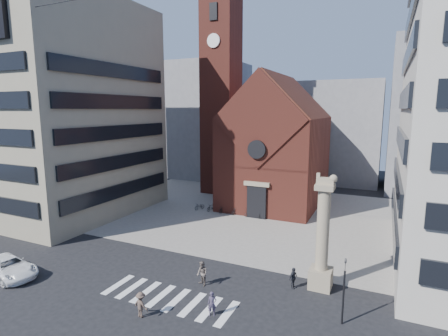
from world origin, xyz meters
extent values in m
plane|color=black|center=(0.00, 0.00, 0.00)|extent=(120.00, 120.00, 0.00)
cube|color=gray|center=(0.00, 19.00, 0.03)|extent=(46.00, 30.00, 0.05)
cube|color=maroon|center=(0.00, 25.00, 6.00)|extent=(12.00, 16.00, 12.00)
cube|color=#5F2A1E|center=(0.00, 25.40, 12.00)|extent=(12.00, 15.40, 12.00)
cube|color=maroon|center=(0.00, 17.05, 12.00)|extent=(11.76, 0.50, 11.76)
cylinder|color=black|center=(0.00, 16.60, 8.50)|extent=(2.20, 0.30, 2.20)
cube|color=black|center=(0.00, 16.85, 2.00)|extent=(2.40, 0.30, 4.00)
cube|color=tan|center=(0.00, 16.80, 4.30)|extent=(3.20, 0.40, 0.50)
cube|color=maroon|center=(-10.00, 28.00, 15.00)|extent=(5.00, 5.00, 30.00)
cylinder|color=white|center=(-10.00, 25.40, 23.00)|extent=(2.00, 0.20, 2.00)
cube|color=black|center=(-10.00, 25.40, 27.00)|extent=(1.20, 0.20, 2.40)
cube|color=gray|center=(-24.00, 10.00, 13.00)|extent=(18.00, 20.00, 26.00)
cube|color=gray|center=(-20.00, 40.00, 11.00)|extent=(16.00, 14.00, 22.00)
cube|color=gray|center=(6.00, 45.00, 9.00)|extent=(14.00, 12.00, 18.00)
cube|color=gray|center=(22.00, 42.00, 12.00)|extent=(16.00, 14.00, 24.00)
cube|color=tan|center=(10.00, 3.00, 0.75)|extent=(1.60, 1.60, 1.50)
cylinder|color=tan|center=(10.00, 3.00, 4.50)|extent=(0.90, 0.90, 6.00)
cube|color=tan|center=(10.00, 3.00, 7.70)|extent=(1.30, 1.30, 0.40)
cube|color=tan|center=(10.00, 3.00, 8.10)|extent=(1.20, 0.50, 0.55)
sphere|color=tan|center=(10.55, 3.00, 8.35)|extent=(0.56, 0.56, 0.56)
cube|color=tan|center=(9.50, 3.00, 8.50)|extent=(0.25, 0.15, 0.35)
cylinder|color=black|center=(12.00, -1.00, 1.75)|extent=(0.12, 0.12, 3.50)
imported|color=black|center=(12.00, -1.00, 3.90)|extent=(0.13, 0.16, 0.80)
imported|color=white|center=(-12.81, -5.66, 0.77)|extent=(5.80, 3.21, 1.54)
imported|color=#3C3448|center=(4.29, -3.58, 0.80)|extent=(0.69, 0.58, 1.61)
imported|color=#645850|center=(1.86, -0.42, 0.94)|extent=(1.16, 1.10, 1.88)
imported|color=#23242A|center=(8.17, 2.09, 0.80)|extent=(0.69, 1.02, 1.61)
imported|color=brown|center=(0.24, -5.63, 0.83)|extent=(1.16, 0.77, 1.67)
imported|color=black|center=(-8.08, 17.22, 0.47)|extent=(1.09, 1.71, 0.85)
imported|color=black|center=(-6.33, 17.22, 0.52)|extent=(0.96, 1.62, 0.94)
imported|color=black|center=(-4.57, 17.22, 0.47)|extent=(1.09, 1.71, 0.85)
imported|color=black|center=(-2.82, 17.22, 0.52)|extent=(0.96, 1.62, 0.94)
imported|color=black|center=(-1.07, 17.22, 0.47)|extent=(1.09, 1.71, 0.85)
imported|color=black|center=(0.69, 17.22, 0.52)|extent=(0.96, 1.62, 0.94)
camera|label=1|loc=(13.68, -21.99, 13.13)|focal=28.00mm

